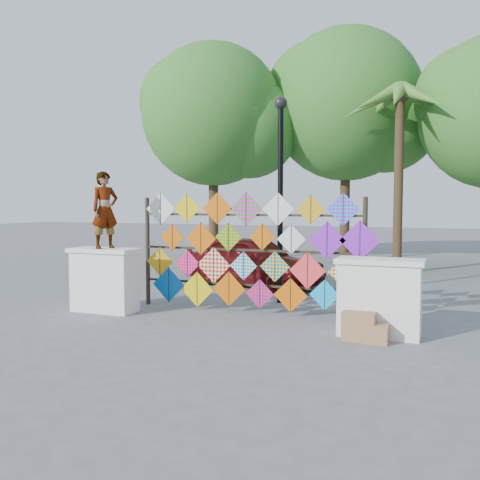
# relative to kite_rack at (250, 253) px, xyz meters

# --- Properties ---
(ground) EXTENTS (80.00, 80.00, 0.00)m
(ground) POSITION_rel_kite_rack_xyz_m (-0.08, -0.73, -1.21)
(ground) COLOR gray
(ground) RESTS_ON ground
(parapet_left) EXTENTS (1.40, 0.65, 1.28)m
(parapet_left) POSITION_rel_kite_rack_xyz_m (-2.78, -0.93, -0.56)
(parapet_left) COLOR white
(parapet_left) RESTS_ON ground
(parapet_right) EXTENTS (1.40, 0.65, 1.28)m
(parapet_right) POSITION_rel_kite_rack_xyz_m (2.62, -0.93, -0.56)
(parapet_right) COLOR white
(parapet_right) RESTS_ON ground
(kite_rack) EXTENTS (4.95, 0.24, 2.41)m
(kite_rack) POSITION_rel_kite_rack_xyz_m (0.00, 0.00, 0.00)
(kite_rack) COLOR black
(kite_rack) RESTS_ON ground
(tree_west) EXTENTS (5.85, 5.20, 8.01)m
(tree_west) POSITION_rel_kite_rack_xyz_m (-4.48, 8.30, 4.17)
(tree_west) COLOR #46321E
(tree_west) RESTS_ON ground
(tree_mid) EXTENTS (6.30, 5.60, 8.61)m
(tree_mid) POSITION_rel_kite_rack_xyz_m (0.02, 10.30, 4.57)
(tree_mid) COLOR #46321E
(tree_mid) RESTS_ON ground
(palm_tree) EXTENTS (3.62, 3.62, 5.83)m
(palm_tree) POSITION_rel_kite_rack_xyz_m (2.12, 7.27, 3.74)
(palm_tree) COLOR #46321E
(palm_tree) RESTS_ON ground
(vendor_woman) EXTENTS (0.58, 0.66, 1.53)m
(vendor_woman) POSITION_rel_kite_rack_xyz_m (-2.74, -0.93, 0.84)
(vendor_woman) COLOR #99999E
(vendor_woman) RESTS_ON parapet_left
(sedan) EXTENTS (4.21, 2.68, 1.34)m
(sedan) POSITION_rel_kite_rack_xyz_m (-1.18, 3.31, -0.54)
(sedan) COLOR #570F10
(sedan) RESTS_ON ground
(lamppost) EXTENTS (0.28, 0.28, 4.46)m
(lamppost) POSITION_rel_kite_rack_xyz_m (0.22, 1.27, 1.48)
(lamppost) COLOR black
(lamppost) RESTS_ON ground
(cardboard_box_near) EXTENTS (0.51, 0.46, 0.46)m
(cardboard_box_near) POSITION_rel_kite_rack_xyz_m (2.36, -1.27, -0.98)
(cardboard_box_near) COLOR #A1714E
(cardboard_box_near) RESTS_ON ground
(cardboard_box_far) EXTENTS (0.35, 0.32, 0.29)m
(cardboard_box_far) POSITION_rel_kite_rack_xyz_m (2.65, -1.39, -1.06)
(cardboard_box_far) COLOR #A1714E
(cardboard_box_far) RESTS_ON ground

